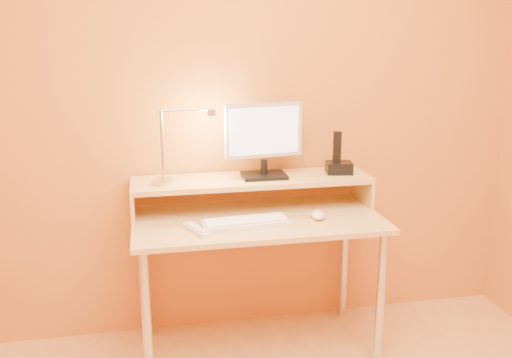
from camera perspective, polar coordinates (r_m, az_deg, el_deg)
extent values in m
cube|color=orange|center=(2.88, -1.08, 8.12)|extent=(3.00, 0.04, 2.50)
cylinder|color=silver|center=(2.57, -11.16, -14.38)|extent=(0.04, 0.04, 0.69)
cylinder|color=silver|center=(2.78, 12.70, -12.10)|extent=(0.04, 0.04, 0.69)
cylinder|color=silver|center=(3.02, -11.24, -9.75)|extent=(0.04, 0.04, 0.69)
cylinder|color=silver|center=(3.19, 9.08, -8.18)|extent=(0.04, 0.04, 0.69)
cube|color=tan|center=(2.70, 0.19, -4.23)|extent=(1.20, 0.60, 0.02)
cube|color=tan|center=(2.77, -12.54, -2.35)|extent=(0.02, 0.30, 0.14)
cube|color=tan|center=(2.97, 10.83, -1.02)|extent=(0.02, 0.30, 0.14)
cube|color=tan|center=(2.79, -0.42, -0.12)|extent=(1.20, 0.30, 0.02)
cube|color=black|center=(2.79, 0.81, 0.37)|extent=(0.22, 0.16, 0.02)
cylinder|color=black|center=(2.78, 0.82, 1.24)|extent=(0.04, 0.04, 0.07)
cube|color=silver|center=(2.76, 0.79, 5.03)|extent=(0.40, 0.08, 0.27)
cube|color=black|center=(2.78, 0.69, 5.11)|extent=(0.35, 0.05, 0.23)
cube|color=white|center=(2.74, 0.87, 4.96)|extent=(0.36, 0.05, 0.23)
cylinder|color=silver|center=(2.71, -9.45, -0.25)|extent=(0.10, 0.10, 0.02)
cylinder|color=silver|center=(2.67, -9.62, 3.43)|extent=(0.01, 0.01, 0.33)
cylinder|color=silver|center=(2.64, -7.16, 7.06)|extent=(0.24, 0.01, 0.01)
cylinder|color=silver|center=(2.66, -4.55, 6.84)|extent=(0.04, 0.04, 0.03)
cylinder|color=#FFEAC6|center=(2.66, -4.54, 6.50)|extent=(0.03, 0.03, 0.00)
cube|color=black|center=(2.90, 8.54, 1.16)|extent=(0.14, 0.12, 0.06)
cube|color=black|center=(2.87, 8.34, 3.28)|extent=(0.04, 0.03, 0.16)
cube|color=blue|center=(2.87, 9.72, 0.95)|extent=(0.01, 0.00, 0.04)
cube|color=silver|center=(2.58, -1.06, -4.58)|extent=(0.41, 0.16, 0.02)
ellipsoid|color=silver|center=(2.69, 6.39, -3.69)|extent=(0.09, 0.12, 0.04)
cube|color=silver|center=(2.52, -6.13, -5.22)|extent=(0.12, 0.19, 0.02)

